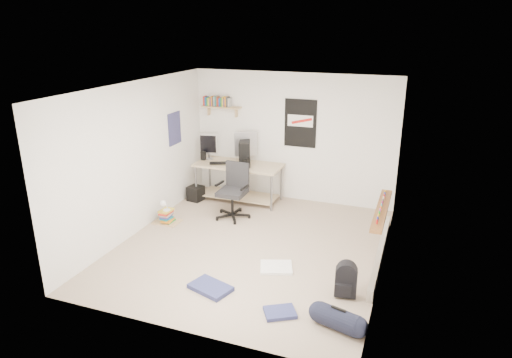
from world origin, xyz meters
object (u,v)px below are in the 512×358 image
(desk, at_px, (239,183))
(book_stack, at_px, (167,214))
(backpack, at_px, (346,282))
(duffel_bag, at_px, (338,318))
(office_chair, at_px, (232,192))

(desk, relative_size, book_stack, 3.77)
(backpack, xyz_separation_m, book_stack, (-3.38, 1.22, -0.05))
(desk, bearing_deg, duffel_bag, -43.90)
(duffel_bag, relative_size, book_stack, 1.11)
(office_chair, height_order, duffel_bag, office_chair)
(desk, height_order, duffel_bag, desk)
(office_chair, xyz_separation_m, book_stack, (-1.01, -0.60, -0.34))
(office_chair, distance_m, backpack, 3.00)
(desk, distance_m, duffel_bag, 4.27)
(desk, height_order, book_stack, desk)
(office_chair, bearing_deg, desk, 109.91)
(office_chair, bearing_deg, duffel_bag, -41.12)
(backpack, height_order, duffel_bag, duffel_bag)
(duffel_bag, bearing_deg, backpack, 108.62)
(office_chair, distance_m, duffel_bag, 3.50)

